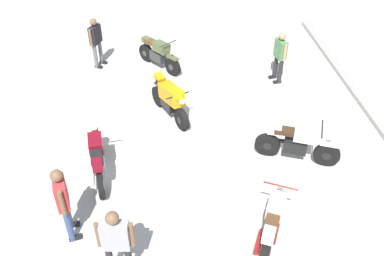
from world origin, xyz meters
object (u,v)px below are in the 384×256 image
(motorcycle_maroon_cruiser, at_px, (98,158))
(person_in_red_shirt, at_px, (63,199))
(motorcycle_silver_cruiser, at_px, (297,143))
(motorcycle_cream_vintage, at_px, (273,222))
(motorcycle_orange_sportbike, at_px, (170,99))
(motorcycle_olive_vintage, at_px, (159,54))
(person_in_gray_shirt, at_px, (116,242))
(person_in_black_shirt, at_px, (96,39))
(person_in_green_shirt, at_px, (280,54))

(motorcycle_maroon_cruiser, height_order, person_in_red_shirt, person_in_red_shirt)
(motorcycle_silver_cruiser, height_order, motorcycle_cream_vintage, motorcycle_silver_cruiser)
(motorcycle_orange_sportbike, xyz_separation_m, motorcycle_olive_vintage, (-2.85, -0.25, -0.11))
(motorcycle_silver_cruiser, bearing_deg, motorcycle_maroon_cruiser, -158.28)
(motorcycle_maroon_cruiser, height_order, person_in_gray_shirt, person_in_gray_shirt)
(person_in_black_shirt, xyz_separation_m, person_in_gray_shirt, (8.22, 1.10, 0.06))
(motorcycle_olive_vintage, distance_m, motorcycle_maroon_cruiser, 5.32)
(person_in_black_shirt, xyz_separation_m, person_in_red_shirt, (7.13, 0.02, 0.07))
(motorcycle_olive_vintage, relative_size, person_in_red_shirt, 0.90)
(motorcycle_silver_cruiser, bearing_deg, motorcycle_orange_sportbike, 165.30)
(motorcycle_orange_sportbike, height_order, person_in_red_shirt, person_in_red_shirt)
(person_in_green_shirt, relative_size, person_in_gray_shirt, 0.93)
(person_in_red_shirt, bearing_deg, motorcycle_silver_cruiser, 6.26)
(motorcycle_silver_cruiser, xyz_separation_m, motorcycle_maroon_cruiser, (0.10, -4.84, 0.00))
(motorcycle_cream_vintage, relative_size, person_in_green_shirt, 1.12)
(motorcycle_maroon_cruiser, bearing_deg, motorcycle_olive_vintage, -25.43)
(motorcycle_silver_cruiser, distance_m, person_in_black_shirt, 7.50)
(motorcycle_orange_sportbike, relative_size, person_in_gray_shirt, 1.04)
(motorcycle_silver_cruiser, distance_m, person_in_green_shirt, 3.85)
(motorcycle_silver_cruiser, height_order, person_in_red_shirt, person_in_red_shirt)
(motorcycle_maroon_cruiser, height_order, person_in_green_shirt, person_in_green_shirt)
(person_in_green_shirt, distance_m, person_in_gray_shirt, 8.20)
(motorcycle_cream_vintage, bearing_deg, person_in_black_shirt, 52.97)
(person_in_green_shirt, bearing_deg, motorcycle_orange_sportbike, 11.54)
(person_in_green_shirt, bearing_deg, motorcycle_cream_vintage, 60.89)
(motorcycle_silver_cruiser, xyz_separation_m, person_in_gray_shirt, (2.93, -4.20, 0.51))
(motorcycle_maroon_cruiser, relative_size, person_in_red_shirt, 1.17)
(motorcycle_olive_vintage, bearing_deg, motorcycle_orange_sportbike, -34.40)
(person_in_green_shirt, bearing_deg, motorcycle_silver_cruiser, 68.83)
(person_in_green_shirt, distance_m, person_in_red_shirt, 8.06)
(person_in_red_shirt, bearing_deg, motorcycle_olive_vintage, 60.57)
(person_in_gray_shirt, bearing_deg, person_in_black_shirt, -166.70)
(motorcycle_orange_sportbike, relative_size, person_in_green_shirt, 1.12)
(motorcycle_olive_vintage, relative_size, person_in_gray_shirt, 0.91)
(motorcycle_silver_cruiser, relative_size, motorcycle_maroon_cruiser, 0.96)
(person_in_red_shirt, bearing_deg, person_in_black_shirt, 77.19)
(motorcycle_silver_cruiser, relative_size, person_in_gray_shirt, 1.13)
(motorcycle_maroon_cruiser, xyz_separation_m, person_in_black_shirt, (-5.39, -0.46, 0.44))
(person_in_green_shirt, bearing_deg, motorcycle_olive_vintage, -31.39)
(motorcycle_cream_vintage, xyz_separation_m, person_in_gray_shirt, (0.60, -3.01, 0.54))
(person_in_gray_shirt, bearing_deg, motorcycle_silver_cruiser, 130.62)
(motorcycle_maroon_cruiser, bearing_deg, person_in_gray_shirt, -175.51)
(motorcycle_olive_vintage, height_order, motorcycle_cream_vintage, same)
(person_in_black_shirt, distance_m, person_in_green_shirt, 5.98)
(motorcycle_orange_sportbike, distance_m, person_in_black_shirt, 3.91)
(motorcycle_orange_sportbike, distance_m, motorcycle_maroon_cruiser, 2.88)
(motorcycle_olive_vintage, relative_size, person_in_black_shirt, 0.96)
(person_in_green_shirt, xyz_separation_m, person_in_gray_shirt, (6.73, -4.69, 0.09))
(motorcycle_cream_vintage, bearing_deg, person_in_gray_shirt, 125.88)
(person_in_black_shirt, bearing_deg, motorcycle_silver_cruiser, -19.91)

